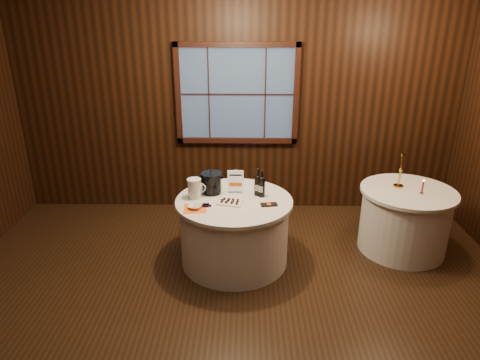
{
  "coord_description": "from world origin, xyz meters",
  "views": [
    {
      "loc": [
        0.14,
        -3.24,
        2.69
      ],
      "look_at": [
        0.07,
        0.9,
        1.04
      ],
      "focal_mm": 32.0,
      "sensor_mm": 36.0,
      "label": 1
    }
  ],
  "objects_px": {
    "glass_pitcher": "(195,188)",
    "side_table": "(404,220)",
    "chocolate_box": "(269,205)",
    "cracker_bowl": "(195,207)",
    "port_bottle_left": "(258,184)",
    "chocolate_plate": "(230,202)",
    "ice_bucket": "(211,183)",
    "red_candle": "(423,188)",
    "sign_stand": "(236,185)",
    "main_table": "(234,231)",
    "port_bottle_right": "(262,185)",
    "brass_candlestick": "(400,175)",
    "grape_bunch": "(206,205)"
  },
  "relations": [
    {
      "from": "glass_pitcher",
      "to": "red_candle",
      "type": "relative_size",
      "value": 1.3
    },
    {
      "from": "port_bottle_left",
      "to": "red_candle",
      "type": "bearing_deg",
      "value": 3.13
    },
    {
      "from": "brass_candlestick",
      "to": "red_candle",
      "type": "xyz_separation_m",
      "value": [
        0.2,
        -0.2,
        -0.08
      ]
    },
    {
      "from": "sign_stand",
      "to": "grape_bunch",
      "type": "bearing_deg",
      "value": -129.13
    },
    {
      "from": "port_bottle_right",
      "to": "glass_pitcher",
      "type": "distance_m",
      "value": 0.74
    },
    {
      "from": "sign_stand",
      "to": "ice_bucket",
      "type": "xyz_separation_m",
      "value": [
        -0.27,
        -0.01,
        0.03
      ]
    },
    {
      "from": "cracker_bowl",
      "to": "glass_pitcher",
      "type": "bearing_deg",
      "value": 96.69
    },
    {
      "from": "ice_bucket",
      "to": "red_candle",
      "type": "xyz_separation_m",
      "value": [
        2.36,
        0.02,
        -0.06
      ]
    },
    {
      "from": "main_table",
      "to": "chocolate_box",
      "type": "distance_m",
      "value": 0.56
    },
    {
      "from": "cracker_bowl",
      "to": "red_candle",
      "type": "xyz_separation_m",
      "value": [
        2.51,
        0.43,
        0.05
      ]
    },
    {
      "from": "chocolate_box",
      "to": "brass_candlestick",
      "type": "distance_m",
      "value": 1.63
    },
    {
      "from": "side_table",
      "to": "sign_stand",
      "type": "xyz_separation_m",
      "value": [
        -1.99,
        -0.12,
        0.48
      ]
    },
    {
      "from": "port_bottle_left",
      "to": "glass_pitcher",
      "type": "distance_m",
      "value": 0.69
    },
    {
      "from": "side_table",
      "to": "cracker_bowl",
      "type": "xyz_separation_m",
      "value": [
        -2.4,
        -0.53,
        0.4
      ]
    },
    {
      "from": "cracker_bowl",
      "to": "brass_candlestick",
      "type": "bearing_deg",
      "value": 15.19
    },
    {
      "from": "main_table",
      "to": "red_candle",
      "type": "xyz_separation_m",
      "value": [
        2.11,
        0.2,
        0.45
      ]
    },
    {
      "from": "side_table",
      "to": "red_candle",
      "type": "xyz_separation_m",
      "value": [
        0.11,
        -0.1,
        0.45
      ]
    },
    {
      "from": "glass_pitcher",
      "to": "cracker_bowl",
      "type": "bearing_deg",
      "value": -89.38
    },
    {
      "from": "chocolate_plate",
      "to": "brass_candlestick",
      "type": "relative_size",
      "value": 0.73
    },
    {
      "from": "main_table",
      "to": "port_bottle_left",
      "type": "distance_m",
      "value": 0.59
    },
    {
      "from": "glass_pitcher",
      "to": "port_bottle_right",
      "type": "bearing_deg",
      "value": -1.94
    },
    {
      "from": "side_table",
      "to": "sign_stand",
      "type": "height_order",
      "value": "sign_stand"
    },
    {
      "from": "glass_pitcher",
      "to": "side_table",
      "type": "bearing_deg",
      "value": 0.05
    },
    {
      "from": "chocolate_box",
      "to": "red_candle",
      "type": "xyz_separation_m",
      "value": [
        1.73,
        0.33,
        0.06
      ]
    },
    {
      "from": "side_table",
      "to": "port_bottle_right",
      "type": "xyz_separation_m",
      "value": [
        -1.7,
        -0.21,
        0.52
      ]
    },
    {
      "from": "side_table",
      "to": "cracker_bowl",
      "type": "distance_m",
      "value": 2.49
    },
    {
      "from": "glass_pitcher",
      "to": "main_table",
      "type": "bearing_deg",
      "value": -11.29
    },
    {
      "from": "port_bottle_left",
      "to": "cracker_bowl",
      "type": "xyz_separation_m",
      "value": [
        -0.66,
        -0.36,
        -0.11
      ]
    },
    {
      "from": "main_table",
      "to": "glass_pitcher",
      "type": "bearing_deg",
      "value": 174.78
    },
    {
      "from": "chocolate_plate",
      "to": "red_candle",
      "type": "distance_m",
      "value": 2.17
    },
    {
      "from": "sign_stand",
      "to": "chocolate_box",
      "type": "distance_m",
      "value": 0.49
    },
    {
      "from": "side_table",
      "to": "glass_pitcher",
      "type": "distance_m",
      "value": 2.5
    },
    {
      "from": "port_bottle_right",
      "to": "grape_bunch",
      "type": "height_order",
      "value": "port_bottle_right"
    },
    {
      "from": "chocolate_box",
      "to": "cracker_bowl",
      "type": "distance_m",
      "value": 0.78
    },
    {
      "from": "glass_pitcher",
      "to": "red_candle",
      "type": "xyz_separation_m",
      "value": [
        2.54,
        0.16,
        -0.04
      ]
    },
    {
      "from": "port_bottle_left",
      "to": "chocolate_plate",
      "type": "height_order",
      "value": "port_bottle_left"
    },
    {
      "from": "chocolate_plate",
      "to": "chocolate_box",
      "type": "bearing_deg",
      "value": -5.9
    },
    {
      "from": "ice_bucket",
      "to": "port_bottle_left",
      "type": "bearing_deg",
      "value": -4.77
    },
    {
      "from": "port_bottle_right",
      "to": "red_candle",
      "type": "height_order",
      "value": "port_bottle_right"
    },
    {
      "from": "sign_stand",
      "to": "ice_bucket",
      "type": "relative_size",
      "value": 1.18
    },
    {
      "from": "sign_stand",
      "to": "cracker_bowl",
      "type": "height_order",
      "value": "sign_stand"
    },
    {
      "from": "side_table",
      "to": "chocolate_box",
      "type": "relative_size",
      "value": 6.17
    },
    {
      "from": "side_table",
      "to": "port_bottle_right",
      "type": "bearing_deg",
      "value": -173.03
    },
    {
      "from": "ice_bucket",
      "to": "red_candle",
      "type": "relative_size",
      "value": 1.42
    },
    {
      "from": "red_candle",
      "to": "brass_candlestick",
      "type": "bearing_deg",
      "value": 135.22
    },
    {
      "from": "port_bottle_left",
      "to": "red_candle",
      "type": "distance_m",
      "value": 1.85
    },
    {
      "from": "port_bottle_right",
      "to": "chocolate_plate",
      "type": "relative_size",
      "value": 1.02
    },
    {
      "from": "sign_stand",
      "to": "chocolate_plate",
      "type": "bearing_deg",
      "value": -100.57
    },
    {
      "from": "glass_pitcher",
      "to": "grape_bunch",
      "type": "bearing_deg",
      "value": -63.08
    },
    {
      "from": "port_bottle_left",
      "to": "chocolate_plate",
      "type": "relative_size",
      "value": 1.03
    }
  ]
}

